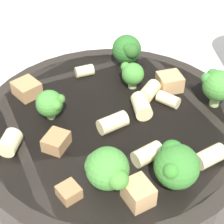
% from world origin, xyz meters
% --- Properties ---
extents(ground_plane, '(2.00, 2.00, 0.00)m').
position_xyz_m(ground_plane, '(0.00, 0.00, 0.00)').
color(ground_plane, beige).
extents(pasta_bowl, '(0.28, 0.28, 0.04)m').
position_xyz_m(pasta_bowl, '(0.00, 0.00, 0.02)').
color(pasta_bowl, '#28231E').
rests_on(pasta_bowl, ground_plane).
extents(broccoli_floret_0, '(0.04, 0.04, 0.04)m').
position_xyz_m(broccoli_floret_0, '(-0.10, 0.02, 0.06)').
color(broccoli_floret_0, '#9EC175').
rests_on(broccoli_floret_0, pasta_bowl).
extents(broccoli_floret_1, '(0.04, 0.04, 0.04)m').
position_xyz_m(broccoli_floret_1, '(0.09, -0.01, 0.06)').
color(broccoli_floret_1, '#9EC175').
rests_on(broccoli_floret_1, pasta_bowl).
extents(broccoli_floret_2, '(0.03, 0.03, 0.03)m').
position_xyz_m(broccoli_floret_2, '(-0.01, -0.06, 0.06)').
color(broccoli_floret_2, '#9EC175').
rests_on(broccoli_floret_2, pasta_bowl).
extents(broccoli_floret_3, '(0.03, 0.03, 0.03)m').
position_xyz_m(broccoli_floret_3, '(-0.06, 0.02, 0.06)').
color(broccoli_floret_3, '#9EC175').
rests_on(broccoli_floret_3, pasta_bowl).
extents(broccoli_floret_4, '(0.03, 0.03, 0.04)m').
position_xyz_m(broccoli_floret_4, '(-0.02, 0.11, 0.07)').
color(broccoli_floret_4, '#9EC175').
rests_on(broccoli_floret_4, pasta_bowl).
extents(broccoli_floret_5, '(0.04, 0.04, 0.04)m').
position_xyz_m(broccoli_floret_5, '(0.09, 0.05, 0.06)').
color(broccoli_floret_5, '#9EC175').
rests_on(broccoli_floret_5, pasta_bowl).
extents(rigatoni_0, '(0.03, 0.02, 0.02)m').
position_xyz_m(rigatoni_0, '(0.04, -0.10, 0.05)').
color(rigatoni_0, beige).
rests_on(rigatoni_0, pasta_bowl).
extents(rigatoni_1, '(0.03, 0.03, 0.02)m').
position_xyz_m(rigatoni_1, '(0.06, 0.03, 0.05)').
color(rigatoni_1, beige).
rests_on(rigatoni_1, pasta_bowl).
extents(rigatoni_2, '(0.03, 0.03, 0.01)m').
position_xyz_m(rigatoni_2, '(-0.02, 0.06, 0.05)').
color(rigatoni_2, beige).
rests_on(rigatoni_2, pasta_bowl).
extents(rigatoni_3, '(0.03, 0.03, 0.02)m').
position_xyz_m(rigatoni_3, '(-0.04, 0.04, 0.05)').
color(rigatoni_3, beige).
rests_on(rigatoni_3, pasta_bowl).
extents(rigatoni_4, '(0.03, 0.03, 0.02)m').
position_xyz_m(rigatoni_4, '(0.06, 0.09, 0.05)').
color(rigatoni_4, beige).
rests_on(rigatoni_4, pasta_bowl).
extents(rigatoni_5, '(0.03, 0.03, 0.02)m').
position_xyz_m(rigatoni_5, '(0.01, 0.00, 0.05)').
color(rigatoni_5, beige).
rests_on(rigatoni_5, pasta_bowl).
extents(rigatoni_6, '(0.03, 0.02, 0.02)m').
position_xyz_m(rigatoni_6, '(-0.01, 0.03, 0.05)').
color(rigatoni_6, beige).
rests_on(rigatoni_6, pasta_bowl).
extents(rigatoni_7, '(0.02, 0.02, 0.01)m').
position_xyz_m(rigatoni_7, '(-0.08, -0.03, 0.05)').
color(rigatoni_7, beige).
rests_on(rigatoni_7, pasta_bowl).
extents(chicken_chunk_0, '(0.04, 0.04, 0.02)m').
position_xyz_m(chicken_chunk_0, '(-0.05, -0.09, 0.05)').
color(chicken_chunk_0, tan).
rests_on(chicken_chunk_0, pasta_bowl).
extents(chicken_chunk_1, '(0.03, 0.03, 0.02)m').
position_xyz_m(chicken_chunk_1, '(-0.05, 0.07, 0.05)').
color(chicken_chunk_1, tan).
rests_on(chicken_chunk_1, pasta_bowl).
extents(chicken_chunk_2, '(0.03, 0.03, 0.01)m').
position_xyz_m(chicken_chunk_2, '(0.04, -0.05, 0.05)').
color(chicken_chunk_2, '#A87A4C').
rests_on(chicken_chunk_2, pasta_bowl).
extents(chicken_chunk_3, '(0.03, 0.03, 0.02)m').
position_xyz_m(chicken_chunk_3, '(0.10, 0.02, 0.05)').
color(chicken_chunk_3, tan).
rests_on(chicken_chunk_3, pasta_bowl).
extents(chicken_chunk_4, '(0.02, 0.02, 0.01)m').
position_xyz_m(chicken_chunk_4, '(0.10, -0.04, 0.05)').
color(chicken_chunk_4, '#A87A4C').
rests_on(chicken_chunk_4, pasta_bowl).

